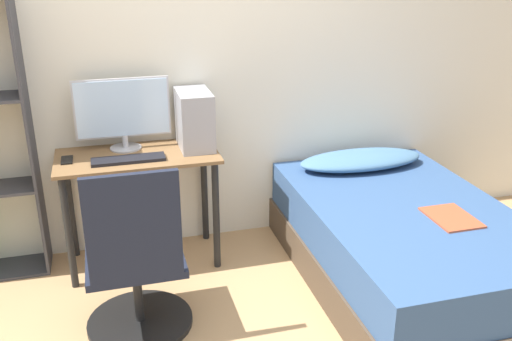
% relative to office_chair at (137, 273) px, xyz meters
% --- Properties ---
extents(wall_back, '(8.00, 0.05, 2.50)m').
position_rel_office_chair_xyz_m(wall_back, '(0.37, 1.03, 0.88)').
color(wall_back, silver).
rests_on(wall_back, ground_plane).
extents(desk, '(1.00, 0.50, 0.75)m').
position_rel_office_chair_xyz_m(desk, '(0.09, 0.76, 0.25)').
color(desk, brown).
rests_on(desk, ground_plane).
extents(office_chair, '(0.58, 0.58, 0.99)m').
position_rel_office_chair_xyz_m(office_chair, '(0.00, 0.00, 0.00)').
color(office_chair, black).
rests_on(office_chair, ground_plane).
extents(bed, '(1.17, 1.86, 0.51)m').
position_rel_office_chair_xyz_m(bed, '(1.62, 0.08, -0.11)').
color(bed, '#4C3D2D').
rests_on(bed, ground_plane).
extents(pillow, '(0.89, 0.36, 0.11)m').
position_rel_office_chair_xyz_m(pillow, '(1.62, 0.75, 0.20)').
color(pillow, teal).
rests_on(pillow, bed).
extents(magazine, '(0.24, 0.32, 0.01)m').
position_rel_office_chair_xyz_m(magazine, '(1.77, -0.13, 0.15)').
color(magazine, '#B24C2D').
rests_on(magazine, bed).
extents(monitor, '(0.59, 0.20, 0.45)m').
position_rel_office_chair_xyz_m(monitor, '(0.03, 0.90, 0.63)').
color(monitor, '#B7B7BC').
rests_on(monitor, desk).
extents(keyboard, '(0.44, 0.13, 0.02)m').
position_rel_office_chair_xyz_m(keyboard, '(0.03, 0.66, 0.40)').
color(keyboard, black).
rests_on(keyboard, desk).
extents(pc_tower, '(0.21, 0.35, 0.36)m').
position_rel_office_chair_xyz_m(pc_tower, '(0.47, 0.81, 0.57)').
color(pc_tower, '#99999E').
rests_on(pc_tower, desk).
extents(phone, '(0.07, 0.14, 0.01)m').
position_rel_office_chair_xyz_m(phone, '(-0.32, 0.76, 0.39)').
color(phone, black).
rests_on(phone, desk).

